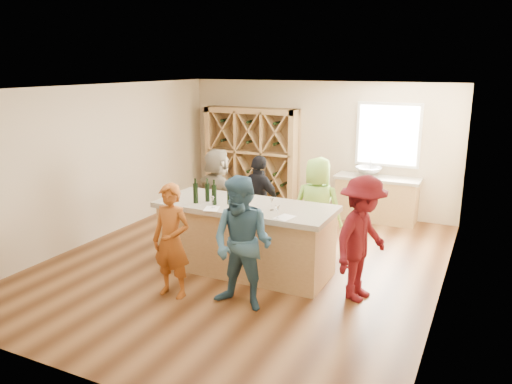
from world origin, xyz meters
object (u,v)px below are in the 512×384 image
at_px(person_near_right, 242,244).
at_px(sink, 368,172).
at_px(wine_bottle_d, 214,195).
at_px(person_near_left, 172,241).
at_px(tasting_counter_base, 246,240).
at_px(person_server, 362,239).
at_px(person_far_left, 218,193).
at_px(person_far_mid, 259,202).
at_px(person_far_right, 317,208).
at_px(wine_bottle_e, 229,195).
at_px(wine_rack, 252,156).
at_px(wine_bottle_b, 196,193).
at_px(wine_bottle_c, 207,192).

bearing_deg(person_near_right, sink, 85.79).
height_order(sink, wine_bottle_d, wine_bottle_d).
bearing_deg(person_near_left, tasting_counter_base, 66.38).
distance_m(person_server, person_far_left, 3.31).
distance_m(person_far_mid, person_far_left, 0.91).
bearing_deg(person_far_right, person_far_mid, -4.49).
relative_size(person_far_mid, person_far_right, 0.96).
bearing_deg(wine_bottle_e, person_server, -1.67).
bearing_deg(person_server, sink, 27.16).
relative_size(sink, person_far_mid, 0.33).
xyz_separation_m(wine_rack, tasting_counter_base, (1.66, -3.55, -0.60)).
xyz_separation_m(person_far_mid, person_far_right, (1.07, -0.03, 0.03)).
xyz_separation_m(sink, person_far_right, (-0.25, -2.45, -0.17)).
relative_size(person_server, person_far_right, 1.02).
xyz_separation_m(wine_rack, wine_bottle_b, (0.94, -3.83, 0.13)).
bearing_deg(person_far_mid, tasting_counter_base, 121.95).
bearing_deg(person_near_right, tasting_counter_base, 117.41).
xyz_separation_m(wine_rack, person_server, (3.50, -3.73, -0.23)).
height_order(wine_rack, person_near_right, wine_rack).
bearing_deg(person_far_right, tasting_counter_base, 49.96).
xyz_separation_m(person_near_right, person_far_right, (0.27, 2.14, -0.04)).
distance_m(tasting_counter_base, wine_bottle_c, 0.95).
distance_m(wine_bottle_e, person_far_left, 1.66).
bearing_deg(wine_bottle_e, person_near_right, -53.43).
bearing_deg(person_server, tasting_counter_base, 99.43).
xyz_separation_m(tasting_counter_base, person_server, (1.85, -0.17, 0.37)).
height_order(wine_bottle_b, wine_bottle_d, wine_bottle_b).
height_order(wine_bottle_c, person_far_left, person_far_left).
height_order(wine_bottle_d, person_server, person_server).
relative_size(wine_bottle_d, person_near_left, 0.19).
bearing_deg(person_near_left, person_far_left, 104.91).
distance_m(person_near_left, person_near_right, 1.05).
relative_size(tasting_counter_base, person_far_right, 1.54).
relative_size(wine_rack, person_near_left, 1.38).
height_order(wine_bottle_d, person_near_left, person_near_left).
xyz_separation_m(wine_bottle_d, person_far_left, (-0.77, 1.42, -0.40)).
xyz_separation_m(wine_bottle_b, person_far_mid, (0.44, 1.35, -0.42)).
distance_m(wine_bottle_b, person_server, 2.59).
height_order(sink, wine_bottle_c, wine_bottle_c).
height_order(wine_bottle_d, person_far_left, person_far_left).
relative_size(wine_bottle_e, person_near_left, 0.17).
distance_m(sink, person_near_right, 4.62).
height_order(wine_bottle_d, person_far_right, person_far_right).
height_order(wine_bottle_d, person_near_right, person_near_right).
xyz_separation_m(wine_bottle_d, person_server, (2.26, 0.06, -0.37)).
bearing_deg(person_far_right, wine_bottle_d, 43.84).
bearing_deg(person_far_mid, wine_rack, -43.57).
xyz_separation_m(person_near_left, person_far_right, (1.31, 2.25, 0.05)).
relative_size(wine_bottle_e, person_near_right, 0.15).
bearing_deg(wine_bottle_d, wine_bottle_c, 149.37).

